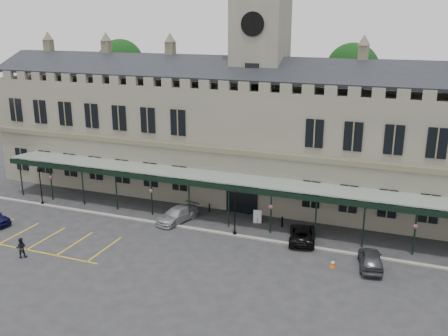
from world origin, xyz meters
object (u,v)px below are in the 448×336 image
(clock_tower, at_px, (260,74))
(lamp_post_left, at_px, (40,182))
(lamp_post_mid, at_px, (235,208))
(traffic_cone, at_px, (333,264))
(car_van, at_px, (302,234))
(person_b, at_px, (21,248))
(station_building, at_px, (258,139))
(car_taxi, at_px, (177,215))
(sign_board, at_px, (257,217))
(car_right_a, at_px, (371,259))

(clock_tower, relative_size, lamp_post_left, 5.92)
(lamp_post_mid, bearing_deg, traffic_cone, -17.83)
(car_van, distance_m, person_b, 23.26)
(lamp_post_left, bearing_deg, station_building, 27.27)
(car_taxi, bearing_deg, clock_tower, 78.25)
(lamp_post_mid, bearing_deg, car_taxi, 170.54)
(sign_board, height_order, car_van, sign_board)
(traffic_cone, bearing_deg, car_taxi, 165.48)
(traffic_cone, bearing_deg, lamp_post_mid, 162.17)
(sign_board, distance_m, person_b, 20.66)
(clock_tower, xyz_separation_m, car_van, (7.00, -9.38, -12.47))
(lamp_post_left, distance_m, car_taxi, 15.14)
(lamp_post_mid, relative_size, sign_board, 3.34)
(lamp_post_mid, distance_m, car_right_a, 12.12)
(clock_tower, height_order, car_van, clock_tower)
(lamp_post_left, height_order, lamp_post_mid, lamp_post_mid)
(lamp_post_left, bearing_deg, car_right_a, -3.34)
(lamp_post_mid, bearing_deg, sign_board, 72.53)
(clock_tower, distance_m, sign_board, 14.50)
(station_building, xyz_separation_m, car_taxi, (-5.00, -9.29, -5.79))
(clock_tower, distance_m, lamp_post_left, 24.92)
(sign_board, bearing_deg, car_taxi, -174.46)
(lamp_post_mid, distance_m, sign_board, 4.01)
(lamp_post_mid, height_order, traffic_cone, lamp_post_mid)
(lamp_post_left, xyz_separation_m, car_van, (27.00, 1.01, -1.84))
(traffic_cone, distance_m, sign_board, 10.22)
(clock_tower, relative_size, lamp_post_mid, 5.64)
(lamp_post_mid, xyz_separation_m, traffic_cone, (9.11, -2.93, -2.28))
(car_right_a, bearing_deg, sign_board, -36.15)
(car_van, relative_size, car_right_a, 1.10)
(station_building, xyz_separation_m, lamp_post_mid, (1.18, -10.32, -3.86))
(clock_tower, distance_m, person_b, 27.47)
(station_building, height_order, car_taxi, station_building)
(sign_board, relative_size, car_taxi, 0.28)
(lamp_post_left, bearing_deg, traffic_cone, -5.54)
(lamp_post_left, height_order, person_b, lamp_post_left)
(lamp_post_mid, distance_m, car_taxi, 6.55)
(clock_tower, bearing_deg, car_van, -53.27)
(person_b, bearing_deg, clock_tower, -155.16)
(station_building, distance_m, sign_board, 9.36)
(lamp_post_left, relative_size, traffic_cone, 6.32)
(clock_tower, xyz_separation_m, traffic_cone, (10.29, -13.34, -12.79))
(station_building, bearing_deg, car_right_a, -43.27)
(traffic_cone, height_order, sign_board, sign_board)
(car_taxi, bearing_deg, car_right_a, 7.02)
(lamp_post_left, bearing_deg, car_taxi, 3.89)
(person_b, bearing_deg, sign_board, -171.20)
(person_b, bearing_deg, car_right_a, 165.26)
(car_taxi, relative_size, person_b, 2.76)
(traffic_cone, distance_m, car_right_a, 2.92)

